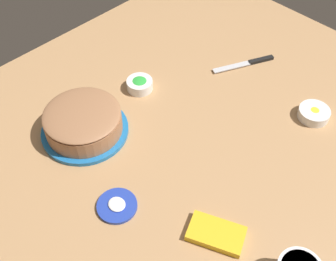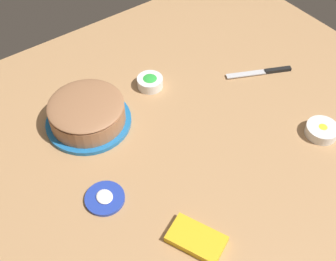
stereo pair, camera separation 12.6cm
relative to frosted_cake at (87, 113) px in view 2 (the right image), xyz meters
name	(u,v)px [view 2 (the right image)]	position (x,y,z in m)	size (l,w,h in m)	color
ground_plane	(213,147)	(-0.31, -0.25, -0.04)	(1.54, 1.54, 0.00)	tan
frosted_cake	(87,113)	(0.00, 0.00, 0.00)	(0.27, 0.27, 0.09)	#1E6BB2
frosting_tub_lid	(105,198)	(-0.27, 0.10, -0.04)	(0.11, 0.11, 0.02)	#233DAD
spreading_knife	(265,72)	(-0.16, -0.62, -0.04)	(0.12, 0.22, 0.01)	silver
sprinkle_bowl_yellow	(322,130)	(-0.46, -0.55, -0.03)	(0.10, 0.10, 0.03)	white
sprinkle_bowl_green	(151,81)	(0.03, -0.26, -0.02)	(0.09, 0.09, 0.04)	white
candy_box_lower	(196,239)	(-0.52, -0.02, -0.03)	(0.14, 0.08, 0.02)	yellow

